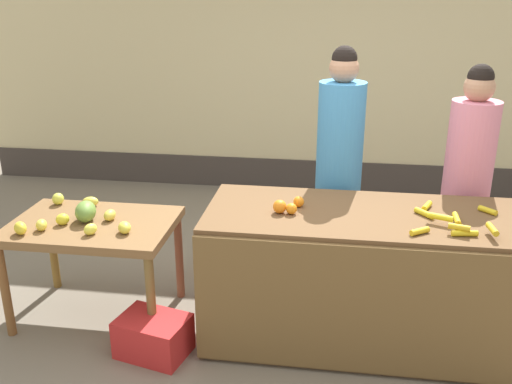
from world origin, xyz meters
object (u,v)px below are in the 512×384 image
Objects in this scene: vendor_woman_pink_shirt at (466,186)px; produce_sack at (229,244)px; vendor_woman_blue_shirt at (338,173)px; produce_crate at (153,336)px.

vendor_woman_pink_shirt reaches higher than produce_sack.
vendor_woman_blue_shirt is at bearing -7.21° from produce_sack.
vendor_woman_blue_shirt is 1.06× the size of vendor_woman_pink_shirt.
produce_sack reaches higher than produce_crate.
vendor_woman_pink_shirt is 2.45m from produce_crate.
vendor_woman_pink_shirt is at bearing 0.08° from vendor_woman_blue_shirt.
produce_crate is 1.21m from produce_sack.
vendor_woman_blue_shirt is 1.76m from produce_crate.
produce_crate is (-2.07, -1.07, -0.76)m from vendor_woman_pink_shirt.
produce_sack is (-0.86, 0.11, -0.69)m from vendor_woman_blue_shirt.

